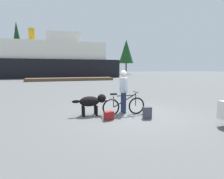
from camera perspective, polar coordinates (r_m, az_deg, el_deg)
ground_plane at (r=6.90m, az=7.09°, el=-8.10°), size 160.00×160.00×0.00m
bicycle at (r=6.72m, az=3.79°, el=-5.28°), size 1.70×0.44×0.89m
person_cyclist at (r=7.01m, az=3.76°, el=0.70°), size 0.32×0.53×1.70m
dog at (r=6.72m, az=-6.61°, el=-3.88°), size 1.30×0.45×0.80m
backpack at (r=6.42m, az=11.36°, el=-7.40°), size 0.30×0.23×0.42m
handbag_pannier at (r=6.14m, az=-1.05°, el=-8.51°), size 0.35×0.25×0.30m
dock_pier at (r=26.18m, az=-13.16°, el=3.29°), size 12.09×2.30×0.40m
ferry_boat at (r=35.85m, az=-19.17°, el=8.79°), size 25.41×7.12×8.97m
pine_tree_far_left at (r=49.17m, az=-28.42°, el=13.51°), size 3.03×3.03×12.87m
pine_tree_center at (r=48.79m, az=-17.81°, el=12.40°), size 3.64×3.64×10.51m
pine_tree_far_right at (r=52.82m, az=4.64°, el=12.18°), size 4.25×4.25×10.04m
pine_tree_mid_back at (r=52.64m, az=-11.54°, el=13.35°), size 2.91×2.91×12.29m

